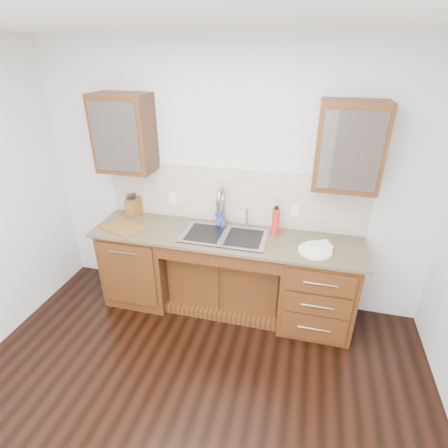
% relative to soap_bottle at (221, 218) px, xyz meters
% --- Properties ---
extents(ground, '(4.00, 3.50, 0.10)m').
position_rel_soap_bottle_xyz_m(ground, '(0.09, -1.64, -1.04)').
color(ground, black).
extents(wall_back, '(4.00, 0.10, 2.70)m').
position_rel_soap_bottle_xyz_m(wall_back, '(0.09, 0.16, 0.36)').
color(wall_back, silver).
rests_on(wall_back, ground).
extents(base_cabinet_left, '(0.70, 0.62, 0.88)m').
position_rel_soap_bottle_xyz_m(base_cabinet_left, '(-0.86, -0.20, -0.55)').
color(base_cabinet_left, '#593014').
rests_on(base_cabinet_left, ground).
extents(base_cabinet_center, '(1.20, 0.44, 0.70)m').
position_rel_soap_bottle_xyz_m(base_cabinet_center, '(0.09, -0.11, -0.64)').
color(base_cabinet_center, '#593014').
rests_on(base_cabinet_center, ground).
extents(base_cabinet_right, '(0.70, 0.62, 0.88)m').
position_rel_soap_bottle_xyz_m(base_cabinet_right, '(1.04, -0.20, -0.55)').
color(base_cabinet_right, '#593014').
rests_on(base_cabinet_right, ground).
extents(countertop, '(2.70, 0.65, 0.03)m').
position_rel_soap_bottle_xyz_m(countertop, '(0.09, -0.21, -0.09)').
color(countertop, '#84705B').
rests_on(countertop, base_cabinet_left).
extents(backsplash, '(2.70, 0.02, 0.59)m').
position_rel_soap_bottle_xyz_m(backsplash, '(0.09, 0.10, 0.22)').
color(backsplash, beige).
rests_on(backsplash, wall_back).
extents(sink, '(0.84, 0.46, 0.19)m').
position_rel_soap_bottle_xyz_m(sink, '(0.09, -0.23, -0.16)').
color(sink, '#9E9EA5').
rests_on(sink, countertop).
extents(faucet, '(0.04, 0.04, 0.40)m').
position_rel_soap_bottle_xyz_m(faucet, '(0.02, 0.00, 0.12)').
color(faucet, '#999993').
rests_on(faucet, countertop).
extents(filter_tap, '(0.02, 0.02, 0.24)m').
position_rel_soap_bottle_xyz_m(filter_tap, '(0.27, 0.01, 0.04)').
color(filter_tap, '#999993').
rests_on(filter_tap, countertop).
extents(upper_cabinet_left, '(0.55, 0.34, 0.75)m').
position_rel_soap_bottle_xyz_m(upper_cabinet_left, '(-0.96, -0.06, 0.84)').
color(upper_cabinet_left, '#593014').
rests_on(upper_cabinet_left, wall_back).
extents(upper_cabinet_right, '(0.55, 0.34, 0.75)m').
position_rel_soap_bottle_xyz_m(upper_cabinet_right, '(1.14, -0.06, 0.84)').
color(upper_cabinet_right, '#593014').
rests_on(upper_cabinet_right, wall_back).
extents(outlet_left, '(0.08, 0.01, 0.12)m').
position_rel_soap_bottle_xyz_m(outlet_left, '(-0.56, 0.09, 0.13)').
color(outlet_left, white).
rests_on(outlet_left, backsplash).
extents(outlet_right, '(0.08, 0.01, 0.12)m').
position_rel_soap_bottle_xyz_m(outlet_right, '(0.74, 0.09, 0.13)').
color(outlet_right, white).
rests_on(outlet_right, backsplash).
extents(soap_bottle, '(0.08, 0.08, 0.16)m').
position_rel_soap_bottle_xyz_m(soap_bottle, '(0.00, 0.00, 0.00)').
color(soap_bottle, blue).
rests_on(soap_bottle, countertop).
extents(water_bottle, '(0.08, 0.08, 0.28)m').
position_rel_soap_bottle_xyz_m(water_bottle, '(0.57, -0.06, 0.06)').
color(water_bottle, red).
rests_on(water_bottle, countertop).
extents(plate, '(0.32, 0.32, 0.02)m').
position_rel_soap_bottle_xyz_m(plate, '(0.97, -0.30, -0.07)').
color(plate, white).
rests_on(plate, countertop).
extents(dish_towel, '(0.24, 0.21, 0.03)m').
position_rel_soap_bottle_xyz_m(dish_towel, '(1.01, -0.24, -0.05)').
color(dish_towel, silver).
rests_on(dish_towel, plate).
extents(knife_block, '(0.13, 0.19, 0.20)m').
position_rel_soap_bottle_xyz_m(knife_block, '(-1.00, 0.02, 0.02)').
color(knife_block, brown).
rests_on(knife_block, countertop).
extents(cutting_board, '(0.48, 0.41, 0.02)m').
position_rel_soap_bottle_xyz_m(cutting_board, '(-0.95, -0.31, -0.07)').
color(cutting_board, brown).
rests_on(cutting_board, countertop).
extents(cup_left_a, '(0.12, 0.12, 0.09)m').
position_rel_soap_bottle_xyz_m(cup_left_a, '(-1.10, -0.06, 0.78)').
color(cup_left_a, white).
rests_on(cup_left_a, upper_cabinet_left).
extents(cup_left_b, '(0.12, 0.12, 0.09)m').
position_rel_soap_bottle_xyz_m(cup_left_b, '(-0.83, -0.06, 0.78)').
color(cup_left_b, white).
rests_on(cup_left_b, upper_cabinet_left).
extents(cup_right_a, '(0.14, 0.14, 0.10)m').
position_rel_soap_bottle_xyz_m(cup_right_a, '(1.01, -0.06, 0.79)').
color(cup_right_a, silver).
rests_on(cup_right_a, upper_cabinet_right).
extents(cup_right_b, '(0.11, 0.11, 0.09)m').
position_rel_soap_bottle_xyz_m(cup_right_b, '(1.23, -0.06, 0.78)').
color(cup_right_b, silver).
rests_on(cup_right_b, upper_cabinet_right).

